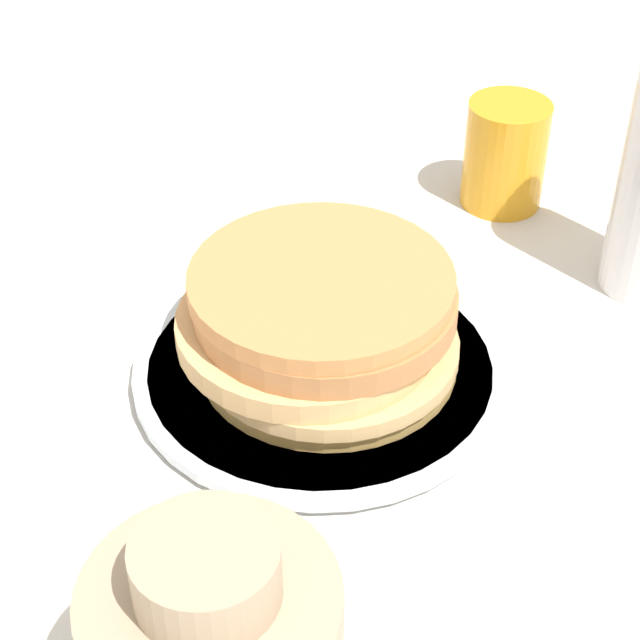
% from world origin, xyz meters
% --- Properties ---
extents(ground_plane, '(4.00, 4.00, 0.00)m').
position_xyz_m(ground_plane, '(0.00, 0.00, 0.00)').
color(ground_plane, silver).
extents(plate, '(0.24, 0.24, 0.01)m').
position_xyz_m(plate, '(0.01, -0.03, 0.01)').
color(plate, silver).
rests_on(plate, ground_plane).
extents(pancake_stack, '(0.17, 0.17, 0.07)m').
position_xyz_m(pancake_stack, '(0.01, -0.02, 0.04)').
color(pancake_stack, tan).
rests_on(pancake_stack, plate).
extents(juice_glass, '(0.06, 0.06, 0.08)m').
position_xyz_m(juice_glass, '(0.18, 0.16, 0.04)').
color(juice_glass, orange).
rests_on(juice_glass, ground_plane).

